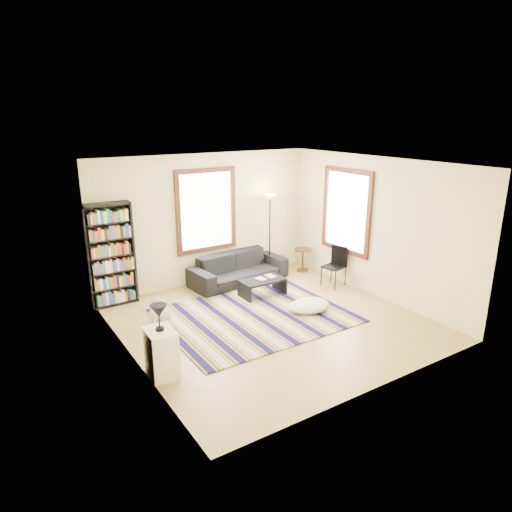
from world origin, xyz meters
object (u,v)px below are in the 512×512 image
coffee_table (262,288)px  side_table (303,260)px  bookshelf (110,255)px  floor_cushion (309,305)px  floor_lamp (270,235)px  white_cabinet (161,353)px  folding_chair (334,267)px  dog (159,309)px  sofa (239,268)px

coffee_table → side_table: 1.85m
bookshelf → floor_cushion: 3.91m
floor_lamp → white_cabinet: size_ratio=2.66×
bookshelf → coffee_table: size_ratio=2.22×
coffee_table → white_cabinet: (-2.83, -1.71, 0.17)m
side_table → white_cabinet: bearing=-150.9°
folding_chair → bookshelf: bearing=145.9°
bookshelf → side_table: bookshelf is taller
bookshelf → dog: 1.58m
floor_lamp → folding_chair: floor_lamp is taller
bookshelf → floor_cushion: bearing=-37.7°
sofa → white_cabinet: (-2.84, -2.67, 0.03)m
folding_chair → dog: folding_chair is taller
sofa → folding_chair: size_ratio=2.56×
coffee_table → side_table: size_ratio=1.67×
sofa → dog: (-2.26, -1.08, -0.03)m
coffee_table → floor_cushion: (0.34, -1.10, -0.08)m
floor_lamp → sofa: bearing=-173.6°
white_cabinet → folding_chair: bearing=21.2°
floor_lamp → dog: floor_lamp is taller
folding_chair → white_cabinet: (-4.45, -1.37, -0.08)m
sofa → floor_lamp: (0.89, 0.10, 0.61)m
folding_chair → dog: size_ratio=1.48×
sofa → dog: sofa is taller
floor_cushion → folding_chair: folding_chair is taller
bookshelf → floor_lamp: size_ratio=1.08×
dog → floor_lamp: bearing=43.0°
floor_cushion → white_cabinet: bearing=-169.1°
floor_cushion → coffee_table: bearing=107.2°
floor_cushion → white_cabinet: white_cabinet is taller
floor_cushion → dog: 2.78m
sofa → side_table: sofa is taller
bookshelf → coffee_table: bookshelf is taller
sofa → bookshelf: (-2.67, 0.27, 0.68)m
bookshelf → side_table: (4.34, -0.44, -0.73)m
sofa → coffee_table: size_ratio=2.45×
coffee_table → side_table: bearing=25.4°
coffee_table → floor_lamp: bearing=49.8°
side_table → dog: bearing=-166.9°
floor_cushion → dog: size_ratio=1.43×
sofa → white_cabinet: 3.89m
sofa → bookshelf: bearing=168.7°
floor_lamp → floor_cushion: bearing=-104.5°
floor_cushion → folding_chair: (1.28, 0.76, 0.33)m
bookshelf → folding_chair: bookshelf is taller
sofa → bookshelf: bookshelf is taller
side_table → folding_chair: (-0.05, -1.13, 0.16)m
floor_lamp → side_table: floor_lamp is taller
floor_cushion → folding_chair: 1.52m
bookshelf → side_table: 4.42m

